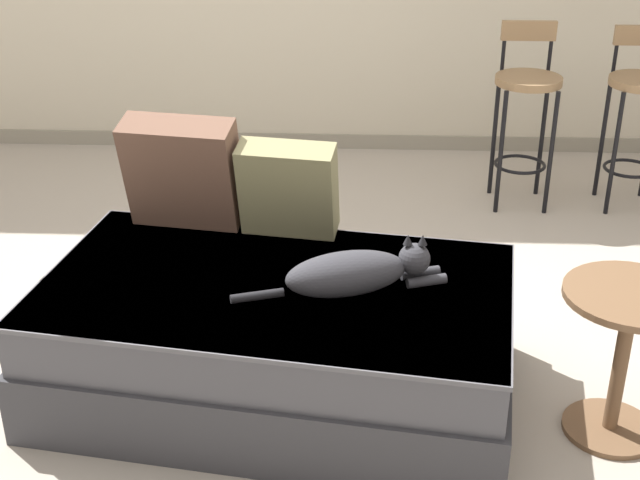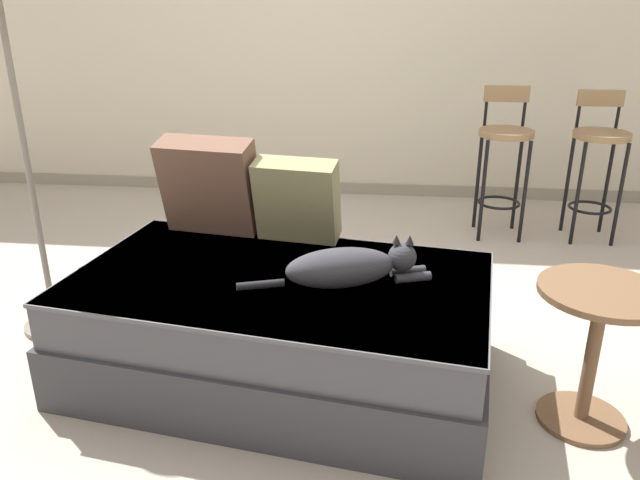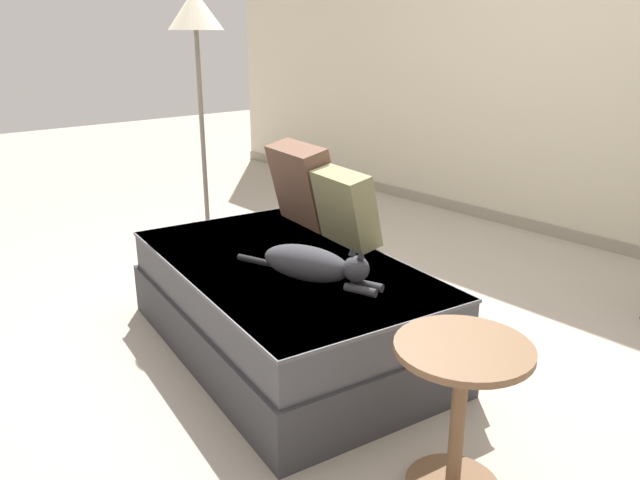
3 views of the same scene
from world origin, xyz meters
TOP-DOWN VIEW (x-y plane):
  - ground_plane at (0.00, 0.00)m, footprint 16.00×16.00m
  - wall_back_panel at (0.00, 2.25)m, footprint 8.00×0.10m
  - wall_baseboard_trim at (0.00, 2.20)m, footprint 8.00×0.02m
  - couch at (0.00, -0.40)m, footprint 1.78×1.20m
  - throw_pillow_corner at (-0.39, 0.05)m, footprint 0.46×0.31m
  - throw_pillow_middle at (0.02, -0.02)m, footprint 0.39×0.26m
  - cat at (0.27, -0.45)m, footprint 0.73×0.30m
  - bar_stool_near_window at (1.14, 1.40)m, footprint 0.34×0.34m
  - bar_stool_by_doorway at (1.72, 1.40)m, footprint 0.34×0.34m
  - side_table at (1.16, -0.58)m, footprint 0.44×0.44m
  - floor_lamp at (-1.15, -0.12)m, footprint 0.32×0.32m

SIDE VIEW (x-z plane):
  - ground_plane at x=0.00m, z-range 0.00..0.00m
  - wall_baseboard_trim at x=0.00m, z-range 0.00..0.09m
  - couch at x=0.00m, z-range 0.00..0.46m
  - side_table at x=1.16m, z-range 0.08..0.63m
  - cat at x=0.27m, z-range 0.44..0.62m
  - bar_stool_by_doorway at x=1.72m, z-range 0.10..1.03m
  - bar_stool_near_window at x=1.14m, z-range 0.09..1.04m
  - throw_pillow_middle at x=0.02m, z-range 0.46..0.84m
  - throw_pillow_corner at x=-0.39m, z-range 0.46..0.91m
  - wall_back_panel at x=0.00m, z-range 0.00..2.60m
  - floor_lamp at x=-1.15m, z-range 0.59..2.29m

